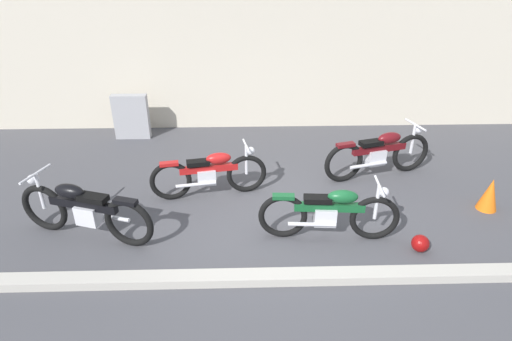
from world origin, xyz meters
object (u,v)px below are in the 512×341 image
Objects in this scene: helmet at (420,243)px; motorcycle_black at (83,210)px; traffic_cone at (490,194)px; motorcycle_maroon at (379,153)px; motorcycle_green at (330,213)px; stone_marker at (131,117)px; motorcycle_red at (210,173)px.

motorcycle_black is at bearing 174.43° from helmet.
traffic_cone is 0.26× the size of motorcycle_black.
helmet is 2.27m from motorcycle_maroon.
traffic_cone is 2.84m from motorcycle_green.
motorcycle_maroon is at bearing 141.38° from traffic_cone.
traffic_cone is (6.46, -3.15, -0.22)m from stone_marker.
motorcycle_red is at bearing 175.87° from motorcycle_maroon.
helmet is at bearing -40.34° from stone_marker.
motorcycle_black is (-6.29, -0.59, 0.20)m from traffic_cone.
stone_marker is at bearing 142.81° from motorcycle_maroon.
helmet is (4.96, -4.21, -0.37)m from stone_marker.
motorcycle_maroon reaches higher than traffic_cone.
motorcycle_black reaches higher than motorcycle_red.
motorcycle_green is at bearing -165.42° from traffic_cone.
motorcycle_green is 0.97× the size of motorcycle_black.
motorcycle_green is at bearing -139.04° from motorcycle_maroon.
motorcycle_black reaches higher than motorcycle_green.
motorcycle_black is at bearing -156.68° from motorcycle_red.
motorcycle_green reaches higher than motorcycle_red.
stone_marker is at bearing 137.73° from motorcycle_green.
motorcycle_black is (-4.79, 0.47, 0.35)m from helmet.
stone_marker is at bearing 153.98° from traffic_cone.
helmet is 0.12× the size of motorcycle_black.
traffic_cone reaches higher than helmet.
motorcycle_black reaches higher than motorcycle_maroon.
stone_marker is 0.47× the size of motorcycle_maroon.
motorcycle_green reaches higher than helmet.
helmet is 1.84m from traffic_cone.
stone_marker is 1.80× the size of traffic_cone.
helmet is 0.12× the size of motorcycle_maroon.
motorcycle_red is at bearing -128.77° from motorcycle_black.
motorcycle_red is (-3.06, -0.62, -0.04)m from motorcycle_maroon.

